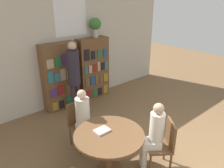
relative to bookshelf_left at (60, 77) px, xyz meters
name	(u,v)px	position (x,y,z in m)	size (l,w,h in m)	color
wall_back	(72,47)	(0.52, 0.19, 0.65)	(6.40, 0.07, 3.00)	beige
bookshelf_left	(60,77)	(0.00, 0.00, 0.00)	(0.91, 0.34, 1.71)	brown
bookshelf_right	(93,68)	(1.03, 0.00, 0.00)	(0.91, 0.34, 1.71)	brown
flower_vase	(95,25)	(1.16, 0.00, 1.18)	(0.32, 0.32, 0.51)	#B7AD9E
reading_table	(109,140)	(-0.52, -2.55, -0.26)	(1.14, 1.14, 0.72)	brown
chair_left_side	(79,122)	(-0.51, -1.65, -0.36)	(0.40, 0.40, 0.89)	brown
chair_far_side	(164,143)	(0.21, -3.10, -0.36)	(0.56, 0.56, 0.89)	brown
seated_reader_left	(84,117)	(-0.51, -1.83, -0.16)	(0.27, 0.37, 1.22)	beige
seated_reader_right	(154,134)	(0.06, -2.99, -0.16)	(0.40, 0.38, 1.23)	silver
librarian_standing	(74,71)	(0.11, -0.50, 0.25)	(0.30, 0.57, 1.80)	#28232D
open_book_on_table	(102,131)	(-0.56, -2.42, -0.12)	(0.24, 0.18, 0.03)	silver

